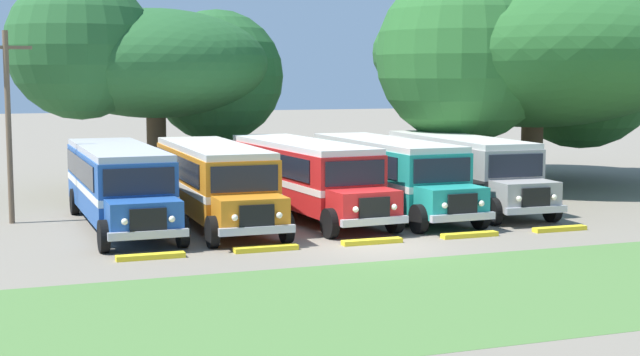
% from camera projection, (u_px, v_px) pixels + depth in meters
% --- Properties ---
extents(ground_plane, '(220.00, 220.00, 0.00)m').
position_uv_depth(ground_plane, '(377.00, 246.00, 28.71)').
color(ground_plane, slate).
extents(foreground_grass_strip, '(80.00, 8.48, 0.01)m').
position_uv_depth(foreground_grass_strip, '(482.00, 291.00, 22.66)').
color(foreground_grass_strip, '#4C7538').
rests_on(foreground_grass_strip, ground_plane).
extents(parked_bus_slot_0, '(2.80, 10.85, 2.82)m').
position_uv_depth(parked_bus_slot_0, '(118.00, 182.00, 32.40)').
color(parked_bus_slot_0, '#23519E').
rests_on(parked_bus_slot_0, ground_plane).
extents(parked_bus_slot_1, '(2.79, 10.85, 2.82)m').
position_uv_depth(parked_bus_slot_1, '(214.00, 179.00, 33.20)').
color(parked_bus_slot_1, orange).
rests_on(parked_bus_slot_1, ground_plane).
extents(parked_bus_slot_2, '(3.32, 10.93, 2.82)m').
position_uv_depth(parked_bus_slot_2, '(305.00, 174.00, 34.76)').
color(parked_bus_slot_2, red).
rests_on(parked_bus_slot_2, ground_plane).
extents(parked_bus_slot_3, '(2.90, 10.87, 2.82)m').
position_uv_depth(parked_bus_slot_3, '(388.00, 172.00, 35.72)').
color(parked_bus_slot_3, teal).
rests_on(parked_bus_slot_3, ground_plane).
extents(parked_bus_slot_4, '(2.99, 10.88, 2.82)m').
position_uv_depth(parked_bus_slot_4, '(461.00, 167.00, 37.45)').
color(parked_bus_slot_4, '#9E9993').
rests_on(parked_bus_slot_4, ground_plane).
extents(curb_wheelstop_0, '(2.00, 0.36, 0.15)m').
position_uv_depth(curb_wheelstop_0, '(151.00, 256.00, 26.64)').
color(curb_wheelstop_0, yellow).
rests_on(curb_wheelstop_0, ground_plane).
extents(curb_wheelstop_1, '(2.00, 0.36, 0.15)m').
position_uv_depth(curb_wheelstop_1, '(266.00, 249.00, 27.84)').
color(curb_wheelstop_1, yellow).
rests_on(curb_wheelstop_1, ground_plane).
extents(curb_wheelstop_2, '(2.00, 0.36, 0.15)m').
position_uv_depth(curb_wheelstop_2, '(372.00, 242.00, 29.04)').
color(curb_wheelstop_2, yellow).
rests_on(curb_wheelstop_2, ground_plane).
extents(curb_wheelstop_3, '(2.00, 0.36, 0.15)m').
position_uv_depth(curb_wheelstop_3, '(470.00, 235.00, 30.24)').
color(curb_wheelstop_3, yellow).
rests_on(curb_wheelstop_3, ground_plane).
extents(curb_wheelstop_4, '(2.00, 0.36, 0.15)m').
position_uv_depth(curb_wheelstop_4, '(560.00, 229.00, 31.44)').
color(curb_wheelstop_4, yellow).
rests_on(curb_wheelstop_4, ground_plane).
extents(broad_shade_tree, '(12.90, 10.33, 9.71)m').
position_uv_depth(broad_shade_tree, '(153.00, 63.00, 41.78)').
color(broad_shade_tree, brown).
rests_on(broad_shade_tree, ground_plane).
extents(secondary_tree, '(16.80, 16.54, 11.69)m').
position_uv_depth(secondary_tree, '(522.00, 53.00, 45.31)').
color(secondary_tree, brown).
rests_on(secondary_tree, ground_plane).
extents(utility_pole, '(1.80, 0.20, 6.91)m').
position_uv_depth(utility_pole, '(8.00, 121.00, 32.71)').
color(utility_pole, brown).
rests_on(utility_pole, ground_plane).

